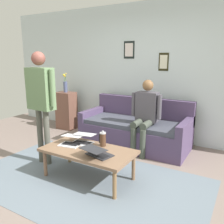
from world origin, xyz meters
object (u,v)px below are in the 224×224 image
object	(u,v)px
coffee_table	(88,152)
laptop_left	(83,140)
flower_vase	(65,85)
laptop_center	(97,153)
laptop_right	(71,142)
couch	(136,130)
side_shelf	(66,110)
person_seated	(145,112)
person_standing	(41,94)
french_press	(103,139)

from	to	relation	value
coffee_table	laptop_left	world-z (taller)	laptop_left
laptop_left	flower_vase	world-z (taller)	flower_vase
laptop_center	laptop_right	xyz separation A→B (m)	(0.56, -0.15, -0.00)
laptop_right	flower_vase	distance (m)	2.31
couch	coffee_table	xyz separation A→B (m)	(0.03, 1.49, 0.08)
coffee_table	side_shelf	bearing A→B (deg)	-42.36
couch	person_seated	distance (m)	0.55
laptop_left	person_standing	bearing A→B (deg)	10.22
laptop_center	side_shelf	world-z (taller)	side_shelf
laptop_left	laptop_right	world-z (taller)	laptop_left
french_press	flower_vase	world-z (taller)	flower_vase
laptop_left	person_seated	xyz separation A→B (m)	(-0.52, -1.10, 0.26)
couch	laptop_left	distance (m)	1.36
laptop_left	french_press	xyz separation A→B (m)	(-0.32, -0.05, 0.06)
laptop_center	person_standing	bearing A→B (deg)	-8.27
laptop_left	person_standing	size ratio (longest dim) A/B	0.21
french_press	laptop_left	bearing A→B (deg)	8.80
laptop_center	side_shelf	size ratio (longest dim) A/B	0.46
laptop_left	couch	bearing A→B (deg)	-100.57
laptop_left	side_shelf	xyz separation A→B (m)	(1.63, -1.51, -0.04)
laptop_center	person_seated	distance (m)	1.41
couch	coffee_table	world-z (taller)	couch
french_press	side_shelf	bearing A→B (deg)	-36.98
laptop_right	laptop_left	bearing A→B (deg)	-130.16
french_press	person_seated	distance (m)	1.09
laptop_left	side_shelf	size ratio (longest dim) A/B	0.42
laptop_right	person_standing	size ratio (longest dim) A/B	0.20
couch	french_press	distance (m)	1.30
person_seated	couch	bearing A→B (deg)	-39.53
couch	person_seated	world-z (taller)	person_seated
person_standing	laptop_left	bearing A→B (deg)	-169.78
laptop_center	laptop_left	bearing A→B (deg)	-32.36
laptop_left	laptop_right	distance (m)	0.17
laptop_center	person_standing	size ratio (longest dim) A/B	0.23
coffee_table	person_seated	distance (m)	1.35
flower_vase	person_standing	distance (m)	1.90
french_press	flower_vase	xyz separation A→B (m)	(1.95, -1.47, 0.50)
laptop_right	french_press	xyz separation A→B (m)	(-0.43, -0.18, 0.06)
laptop_right	person_seated	xyz separation A→B (m)	(-0.63, -1.23, 0.26)
couch	person_standing	size ratio (longest dim) A/B	1.15
laptop_center	person_standing	distance (m)	1.30
couch	laptop_center	world-z (taller)	couch
coffee_table	laptop_right	world-z (taller)	laptop_right
laptop_right	person_standing	xyz separation A→B (m)	(0.56, -0.01, 0.65)
coffee_table	flower_vase	xyz separation A→B (m)	(1.85, -1.68, 0.65)
coffee_table	person_standing	distance (m)	1.15
couch	person_standing	bearing A→B (deg)	57.55
person_standing	french_press	bearing A→B (deg)	-170.24
french_press	side_shelf	size ratio (longest dim) A/B	0.27
laptop_right	person_standing	bearing A→B (deg)	-1.20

